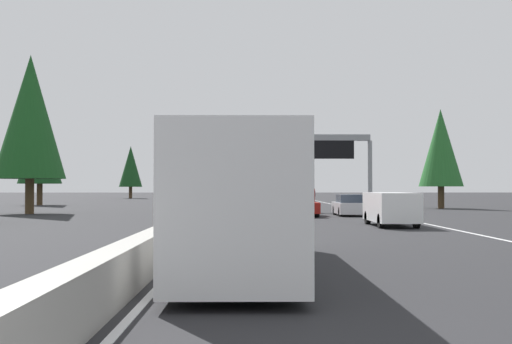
% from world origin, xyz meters
% --- Properties ---
extents(ground_plane, '(320.00, 320.00, 0.00)m').
position_xyz_m(ground_plane, '(60.00, 0.00, 0.00)').
color(ground_plane, '#262628').
extents(median_barrier, '(180.00, 0.56, 0.90)m').
position_xyz_m(median_barrier, '(80.00, 0.30, 0.45)').
color(median_barrier, '#9E9B93').
rests_on(median_barrier, ground).
extents(shoulder_stripe_right, '(160.00, 0.16, 0.01)m').
position_xyz_m(shoulder_stripe_right, '(70.00, -11.52, 0.01)').
color(shoulder_stripe_right, silver).
rests_on(shoulder_stripe_right, ground).
extents(shoulder_stripe_median, '(160.00, 0.16, 0.01)m').
position_xyz_m(shoulder_stripe_median, '(70.00, -0.25, 0.01)').
color(shoulder_stripe_median, silver).
rests_on(shoulder_stripe_median, ground).
extents(sign_gantry_overhead, '(0.50, 12.68, 6.30)m').
position_xyz_m(sign_gantry_overhead, '(47.90, -6.04, 5.01)').
color(sign_gantry_overhead, gray).
rests_on(sign_gantry_overhead, ground).
extents(bus_mid_left, '(11.50, 2.55, 3.10)m').
position_xyz_m(bus_mid_left, '(11.30, -1.81, 1.72)').
color(bus_mid_left, white).
rests_on(bus_mid_left, ground).
extents(minivan_near_center, '(5.00, 1.95, 1.69)m').
position_xyz_m(minivan_near_center, '(27.71, -9.20, 0.95)').
color(minivan_near_center, white).
rests_on(minivan_near_center, ground).
extents(sedan_far_center, '(4.40, 1.80, 1.47)m').
position_xyz_m(sedan_far_center, '(54.78, -1.82, 0.68)').
color(sedan_far_center, red).
rests_on(sedan_far_center, ground).
extents(sedan_distant_b, '(4.40, 1.80, 1.47)m').
position_xyz_m(sedan_distant_b, '(112.79, -9.18, 0.68)').
color(sedan_distant_b, silver).
rests_on(sedan_distant_b, ground).
extents(pickup_mid_center, '(5.60, 2.00, 1.86)m').
position_xyz_m(pickup_mid_center, '(39.25, -5.60, 0.91)').
color(pickup_mid_center, maroon).
rests_on(pickup_mid_center, ground).
extents(sedan_distant_a, '(4.40, 1.80, 1.47)m').
position_xyz_m(sedan_distant_a, '(39.49, -8.94, 0.68)').
color(sedan_distant_a, silver).
rests_on(sedan_distant_a, ground).
extents(oncoming_near, '(4.40, 1.80, 1.47)m').
position_xyz_m(oncoming_near, '(52.17, 2.90, 0.68)').
color(oncoming_near, maroon).
rests_on(oncoming_near, ground).
extents(conifer_right_mid, '(4.05, 4.05, 9.19)m').
position_xyz_m(conifer_right_mid, '(54.09, -19.75, 5.58)').
color(conifer_right_mid, '#4C3823').
rests_on(conifer_right_mid, ground).
extents(conifer_left_near, '(5.18, 5.18, 11.77)m').
position_xyz_m(conifer_left_near, '(42.66, 14.14, 7.16)').
color(conifer_left_near, '#4C3823').
rests_on(conifer_left_near, ground).
extents(conifer_left_mid, '(4.68, 4.68, 10.63)m').
position_xyz_m(conifer_left_mid, '(64.93, 20.73, 6.46)').
color(conifer_left_mid, '#4C3823').
rests_on(conifer_left_mid, ground).
extents(conifer_left_far, '(3.99, 3.99, 9.07)m').
position_xyz_m(conifer_left_far, '(105.75, 18.48, 5.50)').
color(conifer_left_far, '#4C3823').
rests_on(conifer_left_far, ground).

